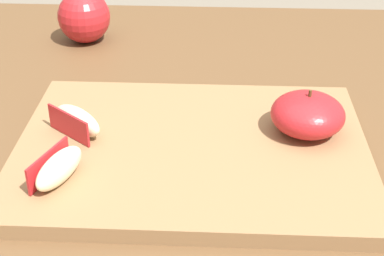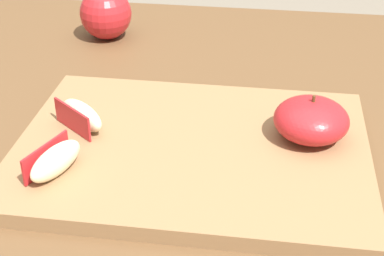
{
  "view_description": "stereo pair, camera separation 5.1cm",
  "coord_description": "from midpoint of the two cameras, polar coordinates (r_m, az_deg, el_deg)",
  "views": [
    {
      "loc": [
        0.08,
        -0.52,
        1.1
      ],
      "look_at": [
        0.05,
        0.01,
        0.78
      ],
      "focal_mm": 55.05,
      "sensor_mm": 36.0,
      "label": 1
    },
    {
      "loc": [
        0.13,
        -0.52,
        1.1
      ],
      "look_at": [
        0.05,
        0.01,
        0.78
      ],
      "focal_mm": 55.05,
      "sensor_mm": 36.0,
      "label": 2
    }
  ],
  "objects": [
    {
      "name": "whole_apple_crimson",
      "position": [
        0.94,
        -6.81,
        10.94
      ],
      "size": [
        0.08,
        0.08,
        0.09
      ],
      "color": "#B21E23",
      "rests_on": "dining_table"
    },
    {
      "name": "dining_table",
      "position": [
        0.69,
        -2.56,
        -8.96
      ],
      "size": [
        1.45,
        1.0,
        0.74
      ],
      "color": "brown",
      "rests_on": "ground_plane"
    },
    {
      "name": "apple_wedge_right",
      "position": [
        0.59,
        -10.77,
        -3.17
      ],
      "size": [
        0.05,
        0.07,
        0.03
      ],
      "color": "beige",
      "rests_on": "cutting_board"
    },
    {
      "name": "apple_half_skin_up",
      "position": [
        0.65,
        13.67,
        0.72
      ],
      "size": [
        0.08,
        0.08,
        0.05
      ],
      "color": "#B21E23",
      "rests_on": "cutting_board"
    },
    {
      "name": "cutting_board",
      "position": [
        0.64,
        2.27,
        -2.25
      ],
      "size": [
        0.38,
        0.29,
        0.02
      ],
      "color": "olive",
      "rests_on": "dining_table"
    },
    {
      "name": "apple_wedge_near_knife",
      "position": [
        0.67,
        -8.58,
        1.15
      ],
      "size": [
        0.07,
        0.06,
        0.03
      ],
      "color": "beige",
      "rests_on": "cutting_board"
    }
  ]
}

